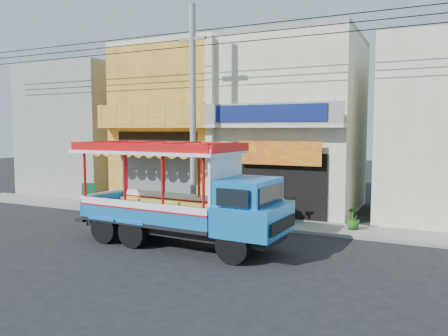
# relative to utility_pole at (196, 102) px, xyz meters

# --- Properties ---
(ground) EXTENTS (90.00, 90.00, 0.00)m
(ground) POSITION_rel_utility_pole_xyz_m (0.85, -3.30, -5.03)
(ground) COLOR black
(ground) RESTS_ON ground
(sidewalk) EXTENTS (30.00, 2.00, 0.12)m
(sidewalk) POSITION_rel_utility_pole_xyz_m (0.85, 0.70, -4.97)
(sidewalk) COLOR slate
(sidewalk) RESTS_ON ground
(shophouse_left) EXTENTS (6.00, 7.50, 8.24)m
(shophouse_left) POSITION_rel_utility_pole_xyz_m (-3.15, 4.66, -0.92)
(shophouse_left) COLOR #B36D27
(shophouse_left) RESTS_ON ground
(shophouse_right) EXTENTS (6.00, 6.75, 8.24)m
(shophouse_right) POSITION_rel_utility_pole_xyz_m (2.85, 4.66, -0.93)
(shophouse_right) COLOR beige
(shophouse_right) RESTS_ON ground
(party_pilaster) EXTENTS (0.35, 0.30, 8.00)m
(party_pilaster) POSITION_rel_utility_pole_xyz_m (-0.15, 1.55, -1.03)
(party_pilaster) COLOR beige
(party_pilaster) RESTS_ON ground
(filler_building_left) EXTENTS (6.00, 6.00, 7.60)m
(filler_building_left) POSITION_rel_utility_pole_xyz_m (-10.15, 4.70, -1.23)
(filler_building_left) COLOR gray
(filler_building_left) RESTS_ON ground
(utility_pole) EXTENTS (28.00, 0.26, 9.00)m
(utility_pole) POSITION_rel_utility_pole_xyz_m (0.00, 0.00, 0.00)
(utility_pole) COLOR gray
(utility_pole) RESTS_ON ground
(songthaew_truck) EXTENTS (7.51, 2.81, 3.45)m
(songthaew_truck) POSITION_rel_utility_pole_xyz_m (1.92, -3.67, -3.37)
(songthaew_truck) COLOR black
(songthaew_truck) RESTS_ON ground
(green_sign) EXTENTS (0.68, 0.55, 1.09)m
(green_sign) POSITION_rel_utility_pole_xyz_m (-6.51, 0.64, -4.45)
(green_sign) COLOR black
(green_sign) RESTS_ON sidewalk
(potted_plant_a) EXTENTS (1.19, 1.12, 1.06)m
(potted_plant_a) POSITION_rel_utility_pole_xyz_m (3.62, 1.02, -4.38)
(potted_plant_a) COLOR #225618
(potted_plant_a) RESTS_ON sidewalk
(potted_plant_b) EXTENTS (0.68, 0.71, 1.00)m
(potted_plant_b) POSITION_rel_utility_pole_xyz_m (3.44, 0.70, -4.41)
(potted_plant_b) COLOR #225618
(potted_plant_b) RESTS_ON sidewalk
(potted_plant_c) EXTENTS (0.71, 0.71, 0.90)m
(potted_plant_c) POSITION_rel_utility_pole_xyz_m (6.34, 0.73, -4.46)
(potted_plant_c) COLOR #225618
(potted_plant_c) RESTS_ON sidewalk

